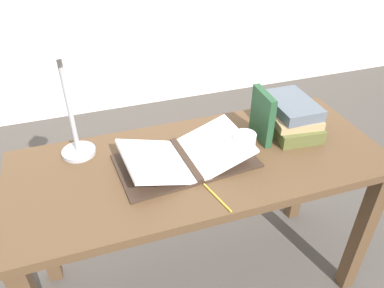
{
  "coord_description": "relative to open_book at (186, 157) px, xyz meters",
  "views": [
    {
      "loc": [
        -0.38,
        -1.04,
        1.59
      ],
      "look_at": [
        -0.03,
        0.0,
        0.81
      ],
      "focal_mm": 35.0,
      "sensor_mm": 36.0,
      "label": 1
    }
  ],
  "objects": [
    {
      "name": "pencil",
      "position": [
        0.04,
        -0.22,
        -0.02
      ],
      "size": [
        0.04,
        0.15,
        0.01
      ],
      "rotation": [
        0.0,
        0.0,
        0.24
      ],
      "color": "gold",
      "rests_on": "reading_desk"
    },
    {
      "name": "book_stack_tall",
      "position": [
        0.48,
        0.09,
        0.04
      ],
      "size": [
        0.21,
        0.31,
        0.13
      ],
      "color": "brown",
      "rests_on": "reading_desk"
    },
    {
      "name": "coffee_mug",
      "position": [
        0.23,
        -0.02,
        0.02
      ],
      "size": [
        0.09,
        0.1,
        0.09
      ],
      "rotation": [
        0.0,
        0.0,
        3.95
      ],
      "color": "white",
      "rests_on": "reading_desk"
    },
    {
      "name": "reading_desk",
      "position": [
        0.05,
        -0.01,
        -0.14
      ],
      "size": [
        1.41,
        0.58,
        0.73
      ],
      "color": "brown",
      "rests_on": "ground_plane"
    },
    {
      "name": "ground_plane",
      "position": [
        0.05,
        -0.01,
        -0.75
      ],
      "size": [
        12.0,
        12.0,
        0.0
      ],
      "primitive_type": "plane",
      "color": "#47423D"
    },
    {
      "name": "reading_lamp",
      "position": [
        -0.37,
        0.18,
        0.37
      ],
      "size": [
        0.14,
        0.14,
        0.5
      ],
      "color": "#ADADB2",
      "rests_on": "reading_desk"
    },
    {
      "name": "book_standing_upright",
      "position": [
        0.34,
        0.06,
        0.08
      ],
      "size": [
        0.03,
        0.16,
        0.2
      ],
      "rotation": [
        0.0,
        0.0,
        -0.03
      ],
      "color": "#234C2D",
      "rests_on": "reading_desk"
    },
    {
      "name": "open_book",
      "position": [
        0.0,
        0.0,
        0.0
      ],
      "size": [
        0.53,
        0.32,
        0.08
      ],
      "rotation": [
        0.0,
        0.0,
        0.08
      ],
      "color": "#38281E",
      "rests_on": "reading_desk"
    }
  ]
}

